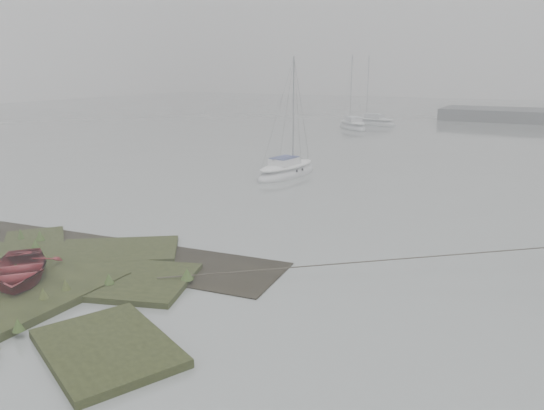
{
  "coord_description": "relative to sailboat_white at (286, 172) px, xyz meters",
  "views": [
    {
      "loc": [
        8.81,
        -8.19,
        6.2
      ],
      "look_at": [
        0.82,
        6.75,
        1.8
      ],
      "focal_mm": 35.0,
      "sensor_mm": 36.0,
      "label": 1
    }
  ],
  "objects": [
    {
      "name": "sailboat_far_a",
      "position": [
        -5.11,
        25.6,
        0.02
      ],
      "size": [
        5.17,
        5.59,
        8.11
      ],
      "rotation": [
        0.0,
        0.0,
        0.71
      ],
      "color": "silver",
      "rests_on": "ground"
    },
    {
      "name": "sailboat_far_c",
      "position": [
        -4.42,
        30.1,
        0.02
      ],
      "size": [
        5.98,
        3.05,
        8.06
      ],
      "rotation": [
        0.0,
        0.0,
        1.36
      ],
      "color": "#9FA2A8",
      "rests_on": "ground"
    },
    {
      "name": "dinghy",
      "position": [
        0.5,
        -18.31,
        0.32
      ],
      "size": [
        3.9,
        3.86,
        0.66
      ],
      "primitive_type": "imported",
      "rotation": [
        0.0,
        0.0,
        0.82
      ],
      "color": "maroon",
      "rests_on": "marsh_bank"
    },
    {
      "name": "sailboat_white",
      "position": [
        0.0,
        0.0,
        0.0
      ],
      "size": [
        2.41,
        5.41,
        7.38
      ],
      "rotation": [
        0.0,
        0.0,
        -0.14
      ],
      "color": "silver",
      "rests_on": "ground"
    },
    {
      "name": "ground",
      "position": [
        4.93,
        10.69,
        -0.23
      ],
      "size": [
        160.0,
        160.0,
        0.0
      ],
      "primitive_type": "plane",
      "color": "slate",
      "rests_on": "ground"
    }
  ]
}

